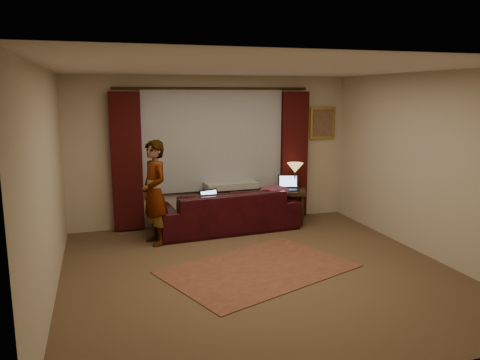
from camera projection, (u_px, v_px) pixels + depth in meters
name	position (u px, v px, depth m)	size (l,w,h in m)	color
floor	(259.00, 272.00, 6.14)	(5.00, 5.00, 0.01)	brown
ceiling	(261.00, 68.00, 5.66)	(5.00, 5.00, 0.02)	silver
wall_back	(213.00, 151.00, 8.25)	(5.00, 0.02, 2.60)	#BDB096
wall_front	(370.00, 227.00, 3.55)	(5.00, 0.02, 2.60)	#BDB096
wall_left	(48.00, 185.00, 5.18)	(0.02, 5.00, 2.60)	#BDB096
wall_right	(427.00, 165.00, 6.62)	(0.02, 5.00, 2.60)	#BDB096
sheer_curtain	(214.00, 140.00, 8.15)	(2.50, 0.05, 1.80)	#9899A0
drape_left	(127.00, 162.00, 7.73)	(0.50, 0.14, 2.30)	#330A09
drape_right	(294.00, 155.00, 8.60)	(0.50, 0.14, 2.30)	#330A09
curtain_rod	(214.00, 88.00, 7.94)	(0.04, 0.04, 3.40)	black
picture_frame	(322.00, 123.00, 8.74)	(0.50, 0.04, 0.60)	#B29238
sofa	(226.00, 202.00, 7.91)	(2.39, 1.03, 0.96)	black
throw_blanket	(231.00, 171.00, 8.13)	(0.91, 0.37, 0.11)	#999892
clothing_pile	(274.00, 193.00, 8.09)	(0.56, 0.43, 0.24)	brown
laptop_sofa	(213.00, 198.00, 7.64)	(0.34, 0.37, 0.24)	black
area_rug	(258.00, 269.00, 6.20)	(2.37, 1.58, 0.01)	brown
end_table	(290.00, 206.00, 8.39)	(0.53, 0.53, 0.61)	black
tiffany_lamp	(295.00, 176.00, 8.38)	(0.29, 0.29, 0.46)	olive
laptop_table	(289.00, 183.00, 8.26)	(0.35, 0.38, 0.25)	black
person	(154.00, 193.00, 7.12)	(0.47, 0.47, 1.61)	#999892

